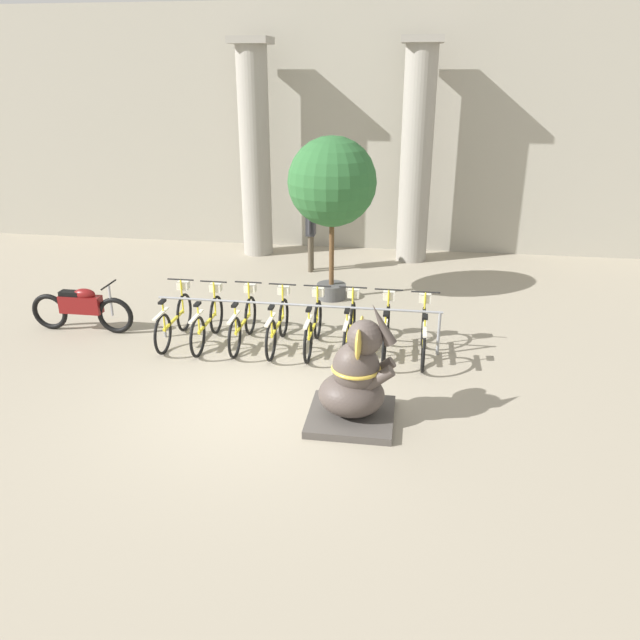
# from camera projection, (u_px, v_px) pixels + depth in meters

# --- Properties ---
(ground_plane) EXTENTS (60.00, 60.00, 0.00)m
(ground_plane) POSITION_uv_depth(u_px,v_px,m) (264.00, 399.00, 9.04)
(ground_plane) COLOR #9E937F
(building_facade) EXTENTS (20.00, 0.20, 6.00)m
(building_facade) POSITION_uv_depth(u_px,v_px,m) (339.00, 131.00, 15.81)
(building_facade) COLOR #A39E8E
(building_facade) RESTS_ON ground_plane
(column_left) EXTENTS (0.94, 0.94, 5.16)m
(column_left) POSITION_uv_depth(u_px,v_px,m) (255.00, 150.00, 15.31)
(column_left) COLOR gray
(column_left) RESTS_ON ground_plane
(column_right) EXTENTS (0.94, 0.94, 5.16)m
(column_right) POSITION_uv_depth(u_px,v_px,m) (417.00, 153.00, 14.76)
(column_right) COLOR gray
(column_right) RESTS_ON ground_plane
(bike_rack) EXTENTS (4.89, 0.05, 0.77)m
(bike_rack) POSITION_uv_depth(u_px,v_px,m) (296.00, 311.00, 10.58)
(bike_rack) COLOR gray
(bike_rack) RESTS_ON ground_plane
(bicycle_0) EXTENTS (0.48, 1.71, 1.00)m
(bicycle_0) POSITION_uv_depth(u_px,v_px,m) (174.00, 319.00, 10.86)
(bicycle_0) COLOR black
(bicycle_0) RESTS_ON ground_plane
(bicycle_1) EXTENTS (0.48, 1.71, 1.00)m
(bicycle_1) POSITION_uv_depth(u_px,v_px,m) (208.00, 321.00, 10.75)
(bicycle_1) COLOR black
(bicycle_1) RESTS_ON ground_plane
(bicycle_2) EXTENTS (0.48, 1.71, 1.00)m
(bicycle_2) POSITION_uv_depth(u_px,v_px,m) (243.00, 322.00, 10.72)
(bicycle_2) COLOR black
(bicycle_2) RESTS_ON ground_plane
(bicycle_3) EXTENTS (0.48, 1.71, 1.00)m
(bicycle_3) POSITION_uv_depth(u_px,v_px,m) (278.00, 325.00, 10.61)
(bicycle_3) COLOR black
(bicycle_3) RESTS_ON ground_plane
(bicycle_4) EXTENTS (0.48, 1.71, 1.00)m
(bicycle_4) POSITION_uv_depth(u_px,v_px,m) (313.00, 327.00, 10.53)
(bicycle_4) COLOR black
(bicycle_4) RESTS_ON ground_plane
(bicycle_5) EXTENTS (0.48, 1.71, 1.00)m
(bicycle_5) POSITION_uv_depth(u_px,v_px,m) (350.00, 328.00, 10.46)
(bicycle_5) COLOR black
(bicycle_5) RESTS_ON ground_plane
(bicycle_6) EXTENTS (0.48, 1.71, 1.00)m
(bicycle_6) POSITION_uv_depth(u_px,v_px,m) (386.00, 331.00, 10.35)
(bicycle_6) COLOR black
(bicycle_6) RESTS_ON ground_plane
(bicycle_7) EXTENTS (0.48, 1.71, 1.00)m
(bicycle_7) POSITION_uv_depth(u_px,v_px,m) (423.00, 334.00, 10.23)
(bicycle_7) COLOR black
(bicycle_7) RESTS_ON ground_plane
(elephant_statue) EXTENTS (1.16, 1.16, 1.73)m
(elephant_statue) POSITION_uv_depth(u_px,v_px,m) (355.00, 381.00, 8.28)
(elephant_statue) COLOR #4C4742
(elephant_statue) RESTS_ON ground_plane
(motorcycle) EXTENTS (1.95, 0.55, 0.93)m
(motorcycle) POSITION_uv_depth(u_px,v_px,m) (82.00, 308.00, 11.24)
(motorcycle) COLOR black
(motorcycle) RESTS_ON ground_plane
(person_pedestrian) EXTENTS (0.24, 0.47, 1.78)m
(person_pedestrian) POSITION_uv_depth(u_px,v_px,m) (311.00, 226.00, 14.43)
(person_pedestrian) COLOR brown
(person_pedestrian) RESTS_ON ground_plane
(potted_tree) EXTENTS (1.75, 1.75, 3.29)m
(potted_tree) POSITION_uv_depth(u_px,v_px,m) (332.00, 184.00, 12.18)
(potted_tree) COLOR #4C4C4C
(potted_tree) RESTS_ON ground_plane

